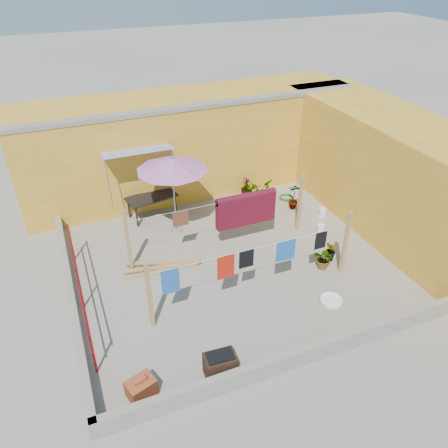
{
  "coord_description": "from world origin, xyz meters",
  "views": [
    {
      "loc": [
        -3.68,
        -8.49,
        7.19
      ],
      "look_at": [
        -0.08,
        0.3,
        1.1
      ],
      "focal_mm": 35.0,
      "sensor_mm": 36.0,
      "label": 1
    }
  ],
  "objects_px": {
    "patio_umbrella": "(172,165)",
    "brazier": "(220,365)",
    "brick_stack": "(141,388)",
    "green_hose": "(286,197)",
    "outdoor_table": "(151,198)",
    "white_basin": "(331,300)",
    "water_jug_a": "(320,229)",
    "plant_back_a": "(259,192)",
    "water_jug_b": "(322,212)"
  },
  "relations": [
    {
      "from": "patio_umbrella",
      "to": "brazier",
      "type": "distance_m",
      "value": 5.66
    },
    {
      "from": "brick_stack",
      "to": "green_hose",
      "type": "bearing_deg",
      "value": 42.14
    },
    {
      "from": "outdoor_table",
      "to": "white_basin",
      "type": "xyz_separation_m",
      "value": [
        2.94,
        -5.47,
        -0.58
      ]
    },
    {
      "from": "water_jug_a",
      "to": "green_hose",
      "type": "bearing_deg",
      "value": 87.66
    },
    {
      "from": "brazier",
      "to": "plant_back_a",
      "type": "distance_m",
      "value": 6.87
    },
    {
      "from": "outdoor_table",
      "to": "water_jug_b",
      "type": "xyz_separation_m",
      "value": [
        4.89,
        -2.06,
        -0.48
      ]
    },
    {
      "from": "brick_stack",
      "to": "brazier",
      "type": "bearing_deg",
      "value": -4.8
    },
    {
      "from": "green_hose",
      "to": "white_basin",
      "type": "bearing_deg",
      "value": -106.94
    },
    {
      "from": "brick_stack",
      "to": "brazier",
      "type": "height_order",
      "value": "brazier"
    },
    {
      "from": "brazier",
      "to": "white_basin",
      "type": "height_order",
      "value": "brazier"
    },
    {
      "from": "water_jug_b",
      "to": "plant_back_a",
      "type": "distance_m",
      "value": 2.12
    },
    {
      "from": "patio_umbrella",
      "to": "brick_stack",
      "type": "xyz_separation_m",
      "value": [
        -2.26,
        -5.17,
        -1.95
      ]
    },
    {
      "from": "white_basin",
      "to": "green_hose",
      "type": "bearing_deg",
      "value": 73.06
    },
    {
      "from": "outdoor_table",
      "to": "plant_back_a",
      "type": "height_order",
      "value": "plant_back_a"
    },
    {
      "from": "green_hose",
      "to": "patio_umbrella",
      "type": "bearing_deg",
      "value": -173.0
    },
    {
      "from": "patio_umbrella",
      "to": "outdoor_table",
      "type": "distance_m",
      "value": 1.92
    },
    {
      "from": "brazier",
      "to": "water_jug_b",
      "type": "xyz_separation_m",
      "value": [
        5.18,
        4.34,
        -0.12
      ]
    },
    {
      "from": "plant_back_a",
      "to": "green_hose",
      "type": "bearing_deg",
      "value": -0.76
    },
    {
      "from": "brazier",
      "to": "green_hose",
      "type": "bearing_deg",
      "value": 50.88
    },
    {
      "from": "white_basin",
      "to": "water_jug_a",
      "type": "height_order",
      "value": "water_jug_a"
    },
    {
      "from": "white_basin",
      "to": "green_hose",
      "type": "xyz_separation_m",
      "value": [
        1.48,
        4.85,
        -0.02
      ]
    },
    {
      "from": "brick_stack",
      "to": "plant_back_a",
      "type": "bearing_deg",
      "value": 47.38
    },
    {
      "from": "outdoor_table",
      "to": "white_basin",
      "type": "relative_size",
      "value": 2.97
    },
    {
      "from": "patio_umbrella",
      "to": "plant_back_a",
      "type": "relative_size",
      "value": 2.74
    },
    {
      "from": "white_basin",
      "to": "water_jug_a",
      "type": "xyz_separation_m",
      "value": [
        1.39,
        2.64,
        0.1
      ]
    },
    {
      "from": "patio_umbrella",
      "to": "green_hose",
      "type": "height_order",
      "value": "patio_umbrella"
    },
    {
      "from": "water_jug_a",
      "to": "white_basin",
      "type": "bearing_deg",
      "value": -117.76
    },
    {
      "from": "water_jug_a",
      "to": "brazier",
      "type": "bearing_deg",
      "value": -142.29
    },
    {
      "from": "patio_umbrella",
      "to": "plant_back_a",
      "type": "xyz_separation_m",
      "value": [
        2.95,
        0.5,
        -1.71
      ]
    },
    {
      "from": "brick_stack",
      "to": "water_jug_a",
      "type": "height_order",
      "value": "brick_stack"
    },
    {
      "from": "brick_stack",
      "to": "water_jug_a",
      "type": "bearing_deg",
      "value": 29.16
    },
    {
      "from": "brick_stack",
      "to": "water_jug_a",
      "type": "relative_size",
      "value": 1.84
    },
    {
      "from": "brick_stack",
      "to": "white_basin",
      "type": "xyz_separation_m",
      "value": [
        4.77,
        0.8,
        -0.15
      ]
    },
    {
      "from": "water_jug_b",
      "to": "plant_back_a",
      "type": "relative_size",
      "value": 0.39
    },
    {
      "from": "plant_back_a",
      "to": "brick_stack",
      "type": "bearing_deg",
      "value": -132.62
    },
    {
      "from": "water_jug_a",
      "to": "water_jug_b",
      "type": "xyz_separation_m",
      "value": [
        0.57,
        0.77,
        0.0
      ]
    },
    {
      "from": "outdoor_table",
      "to": "water_jug_a",
      "type": "distance_m",
      "value": 5.19
    },
    {
      "from": "brick_stack",
      "to": "brazier",
      "type": "xyz_separation_m",
      "value": [
        1.55,
        -0.13,
        0.07
      ]
    },
    {
      "from": "patio_umbrella",
      "to": "brick_stack",
      "type": "height_order",
      "value": "patio_umbrella"
    },
    {
      "from": "white_basin",
      "to": "water_jug_b",
      "type": "relative_size",
      "value": 1.61
    },
    {
      "from": "outdoor_table",
      "to": "plant_back_a",
      "type": "distance_m",
      "value": 3.44
    },
    {
      "from": "brazier",
      "to": "water_jug_b",
      "type": "distance_m",
      "value": 6.76
    },
    {
      "from": "brazier",
      "to": "green_hose",
      "type": "xyz_separation_m",
      "value": [
        4.7,
        5.79,
        -0.24
      ]
    },
    {
      "from": "patio_umbrella",
      "to": "green_hose",
      "type": "distance_m",
      "value": 4.54
    },
    {
      "from": "green_hose",
      "to": "plant_back_a",
      "type": "relative_size",
      "value": 0.56
    },
    {
      "from": "outdoor_table",
      "to": "green_hose",
      "type": "bearing_deg",
      "value": -7.93
    },
    {
      "from": "brazier",
      "to": "outdoor_table",
      "type": "bearing_deg",
      "value": 87.42
    },
    {
      "from": "plant_back_a",
      "to": "water_jug_a",
      "type": "bearing_deg",
      "value": -67.09
    },
    {
      "from": "outdoor_table",
      "to": "brazier",
      "type": "height_order",
      "value": "outdoor_table"
    },
    {
      "from": "brazier",
      "to": "white_basin",
      "type": "xyz_separation_m",
      "value": [
        3.23,
        0.93,
        -0.22
      ]
    }
  ]
}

